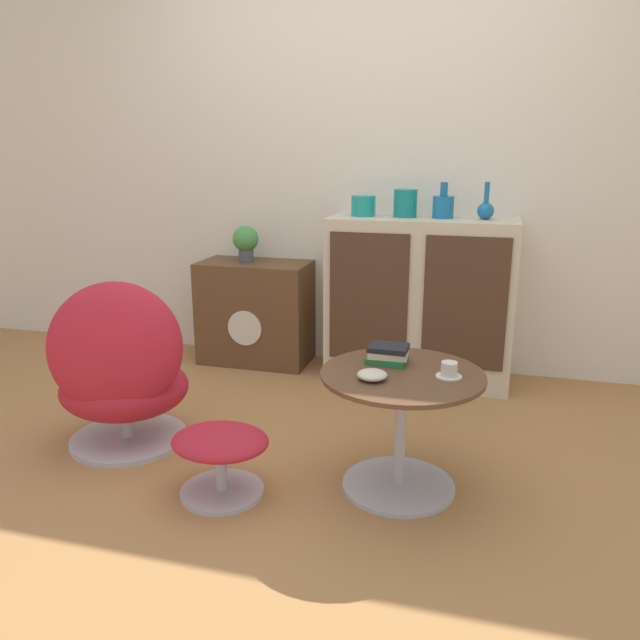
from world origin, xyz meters
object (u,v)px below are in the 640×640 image
at_px(vase_leftmost, 363,206).
at_px(vase_inner_right, 443,206).
at_px(vase_inner_left, 405,203).
at_px(teacup, 449,371).
at_px(coffee_table, 401,417).
at_px(ottoman, 220,450).
at_px(tv_console, 256,312).
at_px(bowl, 372,375).
at_px(sideboard, 420,300).
at_px(egg_chair, 120,371).
at_px(book_stack, 388,354).
at_px(potted_plant, 246,241).
at_px(vase_rightmost, 486,209).

relative_size(vase_leftmost, vase_inner_right, 0.71).
distance_m(vase_inner_left, teacup, 1.43).
bearing_deg(coffee_table, ottoman, -160.77).
distance_m(tv_console, vase_inner_left, 1.17).
bearing_deg(bowl, sideboard, 89.27).
height_order(egg_chair, bowl, egg_chair).
xyz_separation_m(vase_leftmost, bowl, (0.33, -1.38, -0.50)).
bearing_deg(teacup, tv_console, 134.53).
relative_size(coffee_table, book_stack, 3.81).
bearing_deg(vase_inner_left, potted_plant, 178.27).
bearing_deg(vase_rightmost, sideboard, -179.33).
relative_size(vase_leftmost, book_stack, 0.83).
bearing_deg(vase_inner_left, tv_console, 178.20).
bearing_deg(sideboard, teacup, -78.65).
bearing_deg(coffee_table, bowl, -134.32).
distance_m(egg_chair, vase_leftmost, 1.64).
bearing_deg(bowl, potted_plant, 127.10).
xyz_separation_m(tv_console, bowl, (1.02, -1.41, 0.19)).
xyz_separation_m(sideboard, vase_inner_right, (0.10, 0.00, 0.54)).
xyz_separation_m(potted_plant, book_stack, (1.09, -1.21, -0.24)).
bearing_deg(ottoman, book_stack, 29.69).
height_order(sideboard, vase_inner_right, vase_inner_right).
distance_m(sideboard, book_stack, 1.17).
height_order(tv_console, coffee_table, tv_console).
height_order(vase_leftmost, vase_inner_right, vase_inner_right).
relative_size(tv_console, ottoman, 1.77).
xyz_separation_m(ottoman, vase_leftmost, (0.24, 1.51, 0.82)).
height_order(potted_plant, teacup, potted_plant).
xyz_separation_m(egg_chair, vase_inner_right, (1.29, 1.25, 0.65)).
relative_size(vase_inner_left, vase_rightmost, 0.77).
bearing_deg(vase_inner_right, egg_chair, -135.87).
distance_m(vase_rightmost, teacup, 1.37).
height_order(tv_console, ottoman, tv_console).
distance_m(ottoman, vase_inner_right, 1.86).
bearing_deg(potted_plant, sideboard, -1.77).
xyz_separation_m(coffee_table, teacup, (0.17, -0.00, 0.21)).
height_order(sideboard, vase_leftmost, vase_leftmost).
distance_m(sideboard, ottoman, 1.65).
relative_size(tv_console, bowl, 6.03).
xyz_separation_m(ottoman, teacup, (0.84, 0.23, 0.33)).
bearing_deg(tv_console, sideboard, -1.83).
height_order(egg_chair, vase_rightmost, vase_rightmost).
distance_m(sideboard, teacup, 1.30).
xyz_separation_m(tv_console, book_stack, (1.04, -1.20, 0.21)).
bearing_deg(egg_chair, ottoman, -23.99).
distance_m(coffee_table, vase_inner_left, 1.48).
bearing_deg(teacup, vase_inner_right, 96.77).
xyz_separation_m(tv_console, vase_leftmost, (0.69, -0.03, 0.69)).
distance_m(teacup, book_stack, 0.27).
distance_m(vase_inner_left, potted_plant, 1.01).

